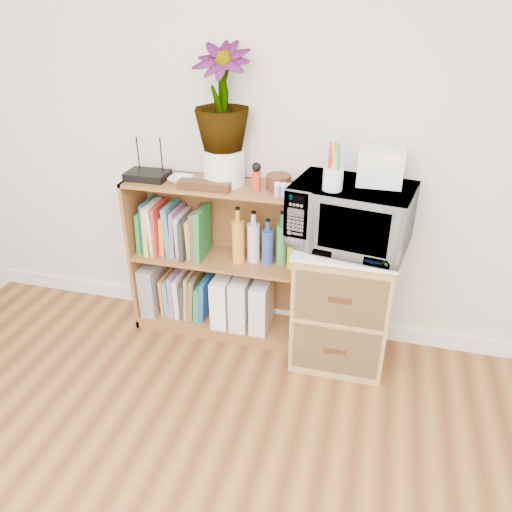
% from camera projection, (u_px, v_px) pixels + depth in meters
% --- Properties ---
extents(skirting_board, '(4.00, 0.02, 0.10)m').
position_uv_depth(skirting_board, '(279.00, 316.00, 3.17)').
color(skirting_board, white).
rests_on(skirting_board, ground).
extents(bookshelf, '(1.00, 0.30, 0.95)m').
position_uv_depth(bookshelf, '(217.00, 260.00, 2.92)').
color(bookshelf, brown).
rests_on(bookshelf, ground).
extents(wicker_unit, '(0.50, 0.45, 0.70)m').
position_uv_depth(wicker_unit, '(342.00, 303.00, 2.75)').
color(wicker_unit, '#9E7542').
rests_on(wicker_unit, ground).
extents(microwave, '(0.64, 0.48, 0.32)m').
position_uv_depth(microwave, '(351.00, 216.00, 2.49)').
color(microwave, white).
rests_on(microwave, wicker_unit).
extents(pen_cup, '(0.09, 0.09, 0.10)m').
position_uv_depth(pen_cup, '(333.00, 179.00, 2.34)').
color(pen_cup, white).
rests_on(pen_cup, microwave).
extents(small_appliance, '(0.21, 0.18, 0.17)m').
position_uv_depth(small_appliance, '(381.00, 167.00, 2.40)').
color(small_appliance, white).
rests_on(small_appliance, microwave).
extents(router, '(0.23, 0.16, 0.04)m').
position_uv_depth(router, '(148.00, 175.00, 2.76)').
color(router, black).
rests_on(router, bookshelf).
extents(white_bowl, '(0.13, 0.13, 0.03)m').
position_uv_depth(white_bowl, '(181.00, 180.00, 2.71)').
color(white_bowl, silver).
rests_on(white_bowl, bookshelf).
extents(plant_pot, '(0.22, 0.22, 0.19)m').
position_uv_depth(plant_pot, '(224.00, 166.00, 2.66)').
color(plant_pot, white).
rests_on(plant_pot, bookshelf).
extents(potted_plant, '(0.29, 0.29, 0.52)m').
position_uv_depth(potted_plant, '(222.00, 98.00, 2.49)').
color(potted_plant, '#38762F').
rests_on(potted_plant, plant_pot).
extents(trinket_box, '(0.28, 0.07, 0.05)m').
position_uv_depth(trinket_box, '(204.00, 186.00, 2.61)').
color(trinket_box, '#331D0E').
rests_on(trinket_box, bookshelf).
extents(kokeshi_doll, '(0.05, 0.05, 0.10)m').
position_uv_depth(kokeshi_doll, '(256.00, 181.00, 2.58)').
color(kokeshi_doll, '#B63316').
rests_on(kokeshi_doll, bookshelf).
extents(wooden_bowl, '(0.13, 0.13, 0.08)m').
position_uv_depth(wooden_bowl, '(279.00, 182.00, 2.61)').
color(wooden_bowl, '#3C2310').
rests_on(wooden_bowl, bookshelf).
extents(paint_jars, '(0.11, 0.04, 0.06)m').
position_uv_depth(paint_jars, '(283.00, 191.00, 2.52)').
color(paint_jars, pink).
rests_on(paint_jars, bookshelf).
extents(file_box, '(0.10, 0.26, 0.32)m').
position_uv_depth(file_box, '(154.00, 286.00, 3.14)').
color(file_box, gray).
rests_on(file_box, bookshelf).
extents(magazine_holder_left, '(0.10, 0.25, 0.31)m').
position_uv_depth(magazine_holder_left, '(224.00, 298.00, 3.03)').
color(magazine_holder_left, white).
rests_on(magazine_holder_left, bookshelf).
extents(magazine_holder_mid, '(0.10, 0.26, 0.32)m').
position_uv_depth(magazine_holder_mid, '(242.00, 300.00, 3.00)').
color(magazine_holder_mid, silver).
rests_on(magazine_holder_mid, bookshelf).
extents(magazine_holder_right, '(0.10, 0.25, 0.31)m').
position_uv_depth(magazine_holder_right, '(262.00, 303.00, 2.97)').
color(magazine_holder_right, silver).
rests_on(magazine_holder_right, bookshelf).
extents(cookbooks, '(0.41, 0.20, 0.31)m').
position_uv_depth(cookbooks, '(174.00, 230.00, 2.91)').
color(cookbooks, '#217C2A').
rests_on(cookbooks, bookshelf).
extents(liquor_bottles, '(0.46, 0.07, 0.32)m').
position_uv_depth(liquor_bottles, '(271.00, 241.00, 2.77)').
color(liquor_bottles, orange).
rests_on(liquor_bottles, bookshelf).
extents(lower_books, '(0.29, 0.19, 0.29)m').
position_uv_depth(lower_books, '(187.00, 295.00, 3.10)').
color(lower_books, orange).
rests_on(lower_books, bookshelf).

